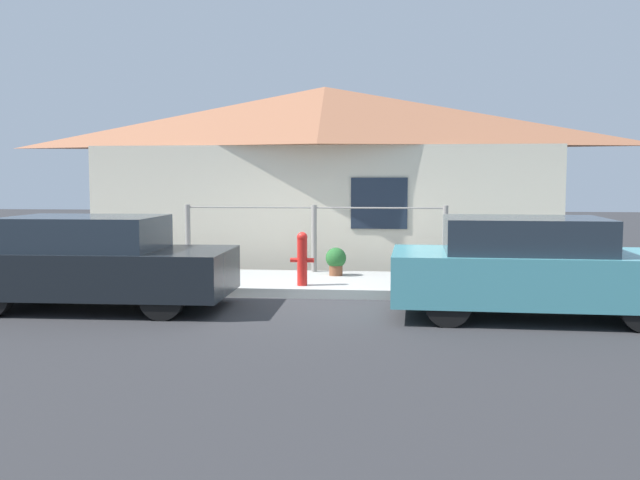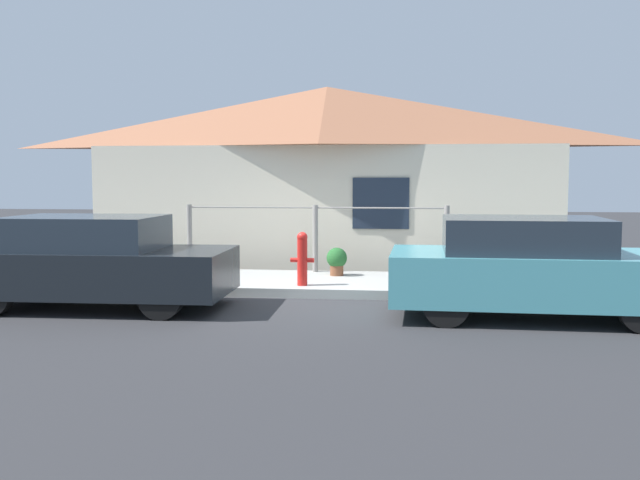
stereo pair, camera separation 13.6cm
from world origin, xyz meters
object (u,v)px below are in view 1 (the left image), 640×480
at_px(car_left, 94,262).
at_px(car_right, 532,267).
at_px(fire_hydrant, 302,258).
at_px(potted_plant_near_hydrant, 336,260).

bearing_deg(car_left, car_right, -1.13).
distance_m(car_right, fire_hydrant, 3.68).
bearing_deg(potted_plant_near_hydrant, fire_hydrant, -109.67).
distance_m(fire_hydrant, potted_plant_near_hydrant, 1.33).
bearing_deg(potted_plant_near_hydrant, car_left, -139.67).
xyz_separation_m(car_right, fire_hydrant, (-3.34, 1.54, -0.08)).
bearing_deg(car_left, fire_hydrant, 27.41).
distance_m(car_left, fire_hydrant, 3.22).
relative_size(car_right, fire_hydrant, 4.45).
relative_size(car_left, fire_hydrant, 4.46).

